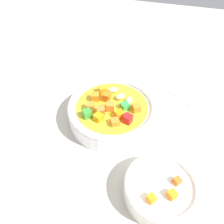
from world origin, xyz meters
The scene contains 4 objects.
ground_plane centered at (0.00, 0.00, -1.00)cm, with size 140.00×140.00×2.00cm, color #BAB2A0.
soup_bowl_main centered at (0.00, -0.02, 2.49)cm, with size 18.29×18.29×5.82cm.
spoon centered at (9.68, 14.02, 0.39)cm, with size 16.16×13.31×0.86cm.
side_bowl_small centered at (12.06, -14.19, 2.03)cm, with size 11.80×11.80×4.44cm.
Camera 1 is at (9.04, -31.89, 36.26)cm, focal length 36.08 mm.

